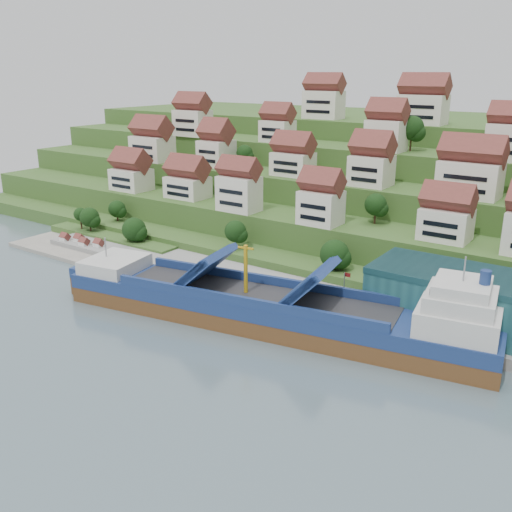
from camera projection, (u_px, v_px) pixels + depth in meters
The scene contains 9 objects.
ground at pixel (237, 317), 112.53m from camera, with size 300.00×300.00×0.00m, color slate.
quay at pixel (363, 310), 113.00m from camera, with size 180.00×14.00×2.20m, color gray.
pebble_beach at pixel (91, 249), 153.27m from camera, with size 45.00×20.00×1.00m, color gray.
hillside at pixel (422, 183), 189.90m from camera, with size 260.00×128.00×31.00m.
hillside_village at pixel (385, 160), 149.32m from camera, with size 158.05×62.93×28.95m.
hillside_trees at pixel (325, 194), 144.16m from camera, with size 140.79×62.91×31.81m.
flagpole at pixel (344, 289), 108.33m from camera, with size 1.28×0.16×8.00m.
beach_huts at pixel (82, 244), 152.89m from camera, with size 14.40×3.70×2.20m.
cargo_ship at pixel (278, 311), 106.80m from camera, with size 84.45×26.70×18.58m.
Camera 1 is at (62.11, -82.45, 46.56)m, focal length 40.00 mm.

